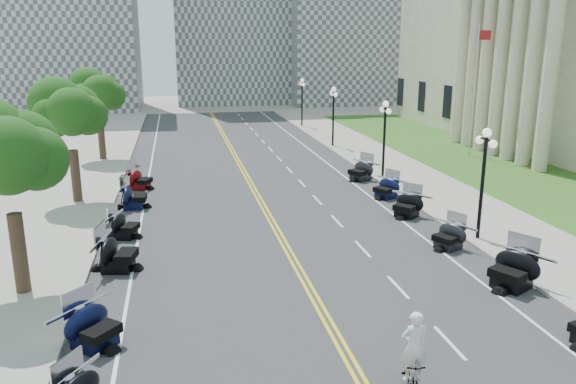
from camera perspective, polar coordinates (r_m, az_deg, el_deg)
ground at (r=20.18m, az=2.52°, el=-10.38°), size 160.00×160.00×0.00m
road at (r=29.34m, az=-2.12°, el=-2.18°), size 16.00×90.00×0.01m
centerline_yellow_a at (r=29.32m, az=-2.35°, el=-2.18°), size 0.12×90.00×0.00m
centerline_yellow_b at (r=29.36m, az=-1.89°, el=-2.15°), size 0.12×90.00×0.00m
edge_line_north at (r=30.96m, az=9.65°, el=-1.46°), size 0.12×90.00×0.00m
edge_line_south at (r=29.07m, az=-14.68°, el=-2.82°), size 0.12×90.00×0.00m
lane_dash_5 at (r=17.88m, az=16.08°, el=-14.47°), size 0.12×2.00×0.00m
lane_dash_6 at (r=21.11m, az=11.11°, el=-9.44°), size 0.12×2.00×0.00m
lane_dash_7 at (r=24.56m, az=7.59°, el=-5.74°), size 0.12×2.00×0.00m
lane_dash_8 at (r=28.16m, az=4.99°, el=-2.95°), size 0.12×2.00×0.00m
lane_dash_9 at (r=31.85m, az=2.99°, el=-0.80°), size 0.12×2.00×0.00m
lane_dash_10 at (r=35.61m, az=1.41°, el=0.90°), size 0.12×2.00×0.00m
lane_dash_11 at (r=39.42m, az=0.14°, el=2.28°), size 0.12×2.00×0.00m
lane_dash_12 at (r=43.26m, az=-0.92°, el=3.41°), size 0.12×2.00×0.00m
lane_dash_13 at (r=47.13m, az=-1.80°, el=4.36°), size 0.12×2.00×0.00m
lane_dash_14 at (r=51.02m, az=-2.55°, el=5.16°), size 0.12×2.00×0.00m
lane_dash_15 at (r=54.92m, az=-3.19°, el=5.84°), size 0.12×2.00×0.00m
lane_dash_16 at (r=58.84m, az=-3.75°, el=6.44°), size 0.12×2.00×0.00m
lane_dash_17 at (r=62.77m, az=-4.24°, el=6.96°), size 0.12×2.00×0.00m
lane_dash_18 at (r=66.70m, az=-4.68°, el=7.42°), size 0.12×2.00×0.00m
lane_dash_19 at (r=70.65m, az=-5.06°, el=7.82°), size 0.12×2.00×0.00m
sidewalk_north at (r=32.61m, az=16.41°, el=-0.91°), size 5.00×90.00×0.15m
sidewalk_south at (r=29.62m, az=-22.63°, el=-3.05°), size 5.00×90.00×0.15m
lawn at (r=42.77m, az=19.85°, el=2.44°), size 9.00×60.00×0.10m
distant_block_a at (r=80.97m, az=-21.93°, el=16.96°), size 18.00×14.00×26.00m
distant_block_c at (r=86.86m, az=6.69°, el=16.35°), size 20.00×14.00×22.00m
street_lamp_2 at (r=26.02m, az=19.13°, el=0.70°), size 0.50×1.20×4.90m
street_lamp_3 at (r=36.63m, az=9.74°, el=5.22°), size 0.50×1.20×4.90m
street_lamp_4 at (r=47.90m, az=4.62°, el=7.62°), size 0.50×1.20×4.90m
street_lamp_5 at (r=59.46m, az=1.44°, el=9.07°), size 0.50×1.20×4.90m
flagpole at (r=45.74m, az=18.37°, el=9.61°), size 1.10×0.20×10.00m
tree_2 at (r=20.84m, az=-26.61°, el=2.63°), size 4.80×4.80×9.20m
tree_3 at (r=32.42m, az=-21.27°, el=7.04°), size 4.80×4.80×9.20m
tree_4 at (r=44.23m, az=-18.73°, el=9.10°), size 4.80×4.80×9.20m
motorcycle_n_5 at (r=21.93m, az=21.86°, el=-7.18°), size 2.99×2.99×1.54m
motorcycle_n_6 at (r=25.17m, az=16.01°, el=-4.21°), size 2.39×2.39×1.25m
motorcycle_n_7 at (r=29.21m, az=12.01°, el=-1.22°), size 2.71×2.71×1.35m
motorcycle_n_8 at (r=32.54m, az=9.93°, el=0.49°), size 2.53×2.53×1.30m
motorcycle_n_9 at (r=36.55m, az=7.38°, el=2.27°), size 2.74×2.74×1.41m
motorcycle_s_5 at (r=17.64m, az=-19.15°, el=-12.65°), size 2.80×2.80×1.39m
motorcycle_s_6 at (r=22.92m, az=-16.95°, el=-5.83°), size 2.55×2.55×1.51m
motorcycle_s_7 at (r=26.57m, az=-16.30°, el=-3.20°), size 2.29×2.29×1.27m
motorcycle_s_8 at (r=31.17m, az=-15.43°, el=-0.33°), size 2.18×2.18×1.44m
motorcycle_s_9 at (r=35.19m, az=-14.80°, el=1.33°), size 2.48×2.48×1.33m
bicycle at (r=15.22m, az=12.48°, el=-17.72°), size 0.74×1.69×0.98m
cyclist_rider at (r=14.51m, az=12.80°, el=-12.91°), size 0.69×0.45×1.90m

